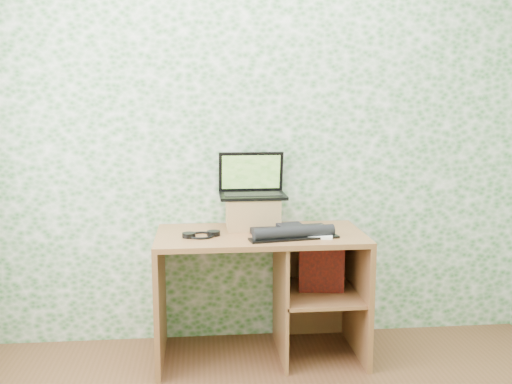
{
  "coord_description": "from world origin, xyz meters",
  "views": [
    {
      "loc": [
        -0.34,
        -1.76,
        1.52
      ],
      "look_at": [
        -0.03,
        1.39,
        1.0
      ],
      "focal_mm": 40.0,
      "sensor_mm": 36.0,
      "label": 1
    }
  ],
  "objects": [
    {
      "name": "laptop",
      "position": [
        -0.03,
        1.63,
        1.0
      ],
      "size": [
        0.4,
        0.28,
        0.26
      ],
      "rotation": [
        0.0,
        0.0,
        0.01
      ],
      "color": "black",
      "rests_on": "riser"
    },
    {
      "name": "desk",
      "position": [
        0.08,
        1.47,
        0.48
      ],
      "size": [
        1.2,
        0.6,
        0.75
      ],
      "color": "brown",
      "rests_on": "floor"
    },
    {
      "name": "keyboard",
      "position": [
        0.17,
        1.35,
        0.77
      ],
      "size": [
        0.51,
        0.33,
        0.07
      ],
      "rotation": [
        0.0,
        0.0,
        0.17
      ],
      "color": "black",
      "rests_on": "desk"
    },
    {
      "name": "riser",
      "position": [
        -0.03,
        1.58,
        0.84
      ],
      "size": [
        0.31,
        0.26,
        0.19
      ],
      "primitive_type": "cube",
      "rotation": [
        0.0,
        0.0,
        0.01
      ],
      "color": "#976D44",
      "rests_on": "desk"
    },
    {
      "name": "pen",
      "position": [
        0.37,
        1.44,
        0.77
      ],
      "size": [
        0.03,
        0.15,
        0.01
      ],
      "primitive_type": "cylinder",
      "rotation": [
        1.57,
        0.0,
        0.17
      ],
      "color": "black",
      "rests_on": "notepad"
    },
    {
      "name": "red_box",
      "position": [
        0.36,
        1.44,
        0.55
      ],
      "size": [
        0.27,
        0.12,
        0.32
      ],
      "primitive_type": "cube",
      "rotation": [
        0.0,
        0.0,
        -0.14
      ],
      "color": "maroon",
      "rests_on": "desk"
    },
    {
      "name": "notepad",
      "position": [
        0.31,
        1.41,
        0.76
      ],
      "size": [
        0.27,
        0.34,
        0.01
      ],
      "primitive_type": "cube",
      "rotation": [
        0.0,
        0.0,
        -0.23
      ],
      "color": "white",
      "rests_on": "desk"
    },
    {
      "name": "mouse",
      "position": [
        0.35,
        1.36,
        0.78
      ],
      "size": [
        0.07,
        0.1,
        0.03
      ],
      "primitive_type": "ellipsoid",
      "rotation": [
        0.0,
        0.0,
        -0.11
      ],
      "color": "silver",
      "rests_on": "notepad"
    },
    {
      "name": "headphones",
      "position": [
        -0.34,
        1.39,
        0.76
      ],
      "size": [
        0.21,
        0.19,
        0.03
      ],
      "rotation": [
        0.0,
        0.0,
        0.23
      ],
      "color": "black",
      "rests_on": "desk"
    },
    {
      "name": "wall_back",
      "position": [
        0.0,
        1.75,
        1.3
      ],
      "size": [
        3.5,
        0.0,
        3.5
      ],
      "primitive_type": "plane",
      "rotation": [
        1.57,
        0.0,
        0.0
      ],
      "color": "white",
      "rests_on": "ground"
    }
  ]
}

